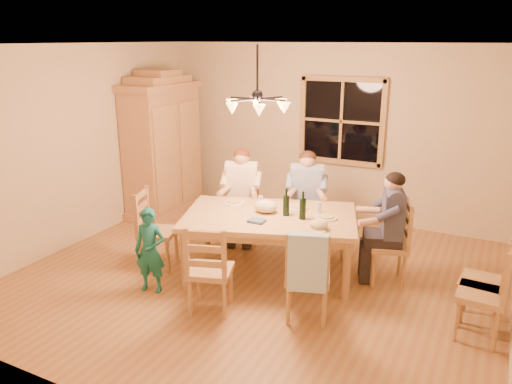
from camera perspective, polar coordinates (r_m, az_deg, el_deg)
The scene contains 31 objects.
floor at distance 6.11m, azimuth 0.14°, elevation -9.66°, with size 5.50×5.50×0.00m, color #976537.
ceiling at distance 5.46m, azimuth 0.16°, elevation 16.54°, with size 5.50×5.00×0.02m, color white.
wall_back at distance 7.90m, azimuth 8.36°, elevation 6.72°, with size 5.50×0.02×2.70m, color beige.
wall_left at distance 7.26m, azimuth -19.71°, elevation 4.98°, with size 0.02×5.00×2.70m, color beige.
window at distance 7.77m, azimuth 9.75°, elevation 7.98°, with size 1.30×0.06×1.30m.
chandelier at distance 5.50m, azimuth 0.16°, elevation 10.04°, with size 0.77×0.68×0.71m.
armoire at distance 8.16m, azimuth -10.60°, elevation 4.84°, with size 0.66×1.40×2.30m.
dining_table at distance 5.95m, azimuth 1.57°, elevation -3.47°, with size 2.30×1.80×0.76m.
chair_far_left at distance 7.02m, azimuth -1.61°, elevation -3.30°, with size 0.55×0.54×0.99m.
chair_far_right at distance 6.93m, azimuth 5.70°, elevation -3.67°, with size 0.55×0.54×0.99m.
chair_near_left at distance 5.32m, azimuth -5.19°, elevation -10.40°, with size 0.55×0.54×0.99m.
chair_near_right at distance 5.20m, azimuth 5.87°, elevation -11.14°, with size 0.55×0.54×0.99m.
chair_end_left at distance 6.39m, azimuth -11.07°, elevation -5.79°, with size 0.54×0.55×0.99m.
chair_end_right at distance 6.10m, azimuth 14.80°, elevation -7.21°, with size 0.54×0.55×0.99m.
adult_woman at distance 6.86m, azimuth -1.65°, elevation 0.91°, with size 0.49×0.52×0.87m.
adult_plaid_man at distance 6.76m, azimuth 5.84°, elevation 0.60°, with size 0.49×0.52×0.87m.
adult_slate_man at distance 5.90m, azimuth 15.19°, elevation -2.44°, with size 0.52×0.49×0.87m.
towel at distance 4.85m, azimuth 5.90°, elevation -8.06°, with size 0.38×0.10×0.58m, color #A8D0E3.
wine_bottle_a at distance 5.85m, azimuth 3.47°, elevation -1.15°, with size 0.08×0.08×0.33m, color black.
wine_bottle_b at distance 5.74m, azimuth 5.37°, elevation -1.53°, with size 0.08×0.08×0.33m, color black.
plate_woman at distance 6.31m, azimuth -2.50°, elevation -1.23°, with size 0.26×0.26×0.02m, color white.
plate_plaid at distance 6.15m, azimuth 4.80°, elevation -1.77°, with size 0.26×0.26×0.02m, color white.
plate_slate at distance 5.84m, azimuth 8.03°, elevation -2.92°, with size 0.26×0.26×0.02m, color white.
wine_glass_a at distance 6.15m, azimuth 0.53°, elevation -1.11°, with size 0.06×0.06×0.14m, color silver.
wine_glass_b at distance 5.98m, azimuth 7.15°, elevation -1.79°, with size 0.06×0.06×0.14m, color silver.
cap at distance 5.50m, azimuth 7.19°, elevation -3.70°, with size 0.20×0.20×0.11m, color tan.
napkin at distance 5.67m, azimuth 0.10°, elevation -3.32°, with size 0.18×0.14×0.03m, color #486084.
cloth_bundle at distance 5.96m, azimuth 1.12°, elevation -1.64°, with size 0.28×0.22×0.15m, color #C2B58C.
child at distance 5.73m, azimuth -12.03°, elevation -6.56°, with size 0.36×0.23×0.98m, color #176B6B.
chair_spare_front at distance 5.31m, azimuth 24.15°, elevation -12.07°, with size 0.44×0.46×0.99m.
chair_spare_back at distance 5.53m, azimuth 24.32°, elevation -10.85°, with size 0.46×0.48×0.99m.
Camera 1 is at (2.44, -4.88, 2.76)m, focal length 35.00 mm.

